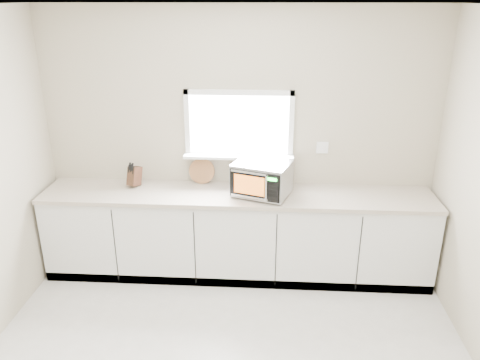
{
  "coord_description": "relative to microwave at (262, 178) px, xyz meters",
  "views": [
    {
      "loc": [
        0.3,
        -2.6,
        2.75
      ],
      "look_at": [
        0.04,
        1.55,
        1.12
      ],
      "focal_mm": 35.0,
      "sensor_mm": 36.0,
      "label": 1
    }
  ],
  "objects": [
    {
      "name": "microwave",
      "position": [
        0.0,
        0.0,
        0.0
      ],
      "size": [
        0.62,
        0.55,
        0.34
      ],
      "rotation": [
        0.0,
        0.0,
        -0.33
      ],
      "color": "black",
      "rests_on": "countertop"
    },
    {
      "name": "coffee_grinder",
      "position": [
        0.04,
        0.07,
        -0.06
      ],
      "size": [
        0.17,
        0.17,
        0.24
      ],
      "rotation": [
        0.0,
        0.0,
        -0.29
      ],
      "color": "#AFB2B7",
      "rests_on": "countertop"
    },
    {
      "name": "countertop",
      "position": [
        -0.24,
        0.03,
        -0.2
      ],
      "size": [
        3.92,
        0.64,
        0.04
      ],
      "primitive_type": "cube",
      "color": "beige",
      "rests_on": "cabinets"
    },
    {
      "name": "back_wall",
      "position": [
        -0.24,
        0.34,
        0.27
      ],
      "size": [
        4.0,
        0.17,
        2.7
      ],
      "color": "#B0A88C",
      "rests_on": "ground"
    },
    {
      "name": "cutting_board",
      "position": [
        -0.63,
        0.28,
        -0.04
      ],
      "size": [
        0.27,
        0.06,
        0.27
      ],
      "primitive_type": "cylinder",
      "rotation": [
        1.4,
        0.0,
        0.0
      ],
      "color": "#9A623B",
      "rests_on": "countertop"
    },
    {
      "name": "cabinets",
      "position": [
        -0.24,
        0.04,
        -0.66
      ],
      "size": [
        3.92,
        0.6,
        0.88
      ],
      "primitive_type": "cube",
      "color": "silver",
      "rests_on": "ground"
    },
    {
      "name": "knife_block",
      "position": [
        -1.31,
        0.15,
        -0.06
      ],
      "size": [
        0.15,
        0.21,
        0.27
      ],
      "rotation": [
        0.0,
        0.0,
        -0.34
      ],
      "color": "#462719",
      "rests_on": "countertop"
    }
  ]
}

